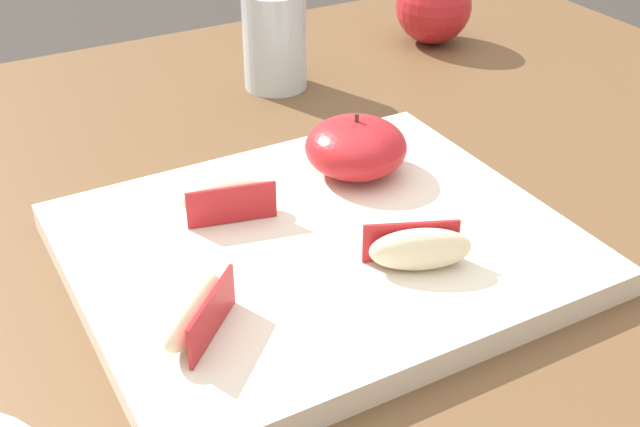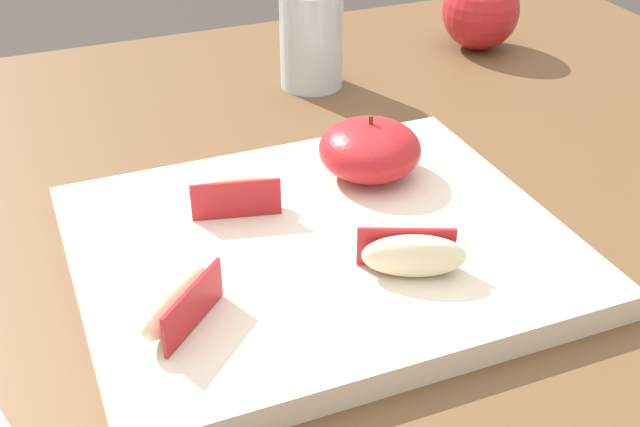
{
  "view_description": "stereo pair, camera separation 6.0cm",
  "coord_description": "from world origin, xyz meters",
  "px_view_note": "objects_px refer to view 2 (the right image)",
  "views": [
    {
      "loc": [
        -0.29,
        -0.49,
        1.13
      ],
      "look_at": [
        -0.04,
        -0.04,
        0.81
      ],
      "focal_mm": 46.01,
      "sensor_mm": 36.0,
      "label": 1
    },
    {
      "loc": [
        -0.23,
        -0.51,
        1.13
      ],
      "look_at": [
        -0.04,
        -0.04,
        0.81
      ],
      "focal_mm": 46.01,
      "sensor_mm": 36.0,
      "label": 2
    }
  ],
  "objects_px": {
    "apple_half_skin_up": "(370,149)",
    "apple_wedge_back": "(413,255)",
    "drinking_glass_water": "(311,39)",
    "cutting_board": "(320,248)",
    "whole_apple_crimson": "(481,11)",
    "apple_wedge_right": "(235,192)",
    "apple_wedge_near_knife": "(177,302)"
  },
  "relations": [
    {
      "from": "drinking_glass_water",
      "to": "apple_wedge_near_knife",
      "type": "bearing_deg",
      "value": -122.88
    },
    {
      "from": "apple_half_skin_up",
      "to": "apple_wedge_back",
      "type": "bearing_deg",
      "value": -103.01
    },
    {
      "from": "cutting_board",
      "to": "apple_wedge_right",
      "type": "xyz_separation_m",
      "value": [
        -0.05,
        0.06,
        0.03
      ]
    },
    {
      "from": "apple_half_skin_up",
      "to": "apple_wedge_right",
      "type": "bearing_deg",
      "value": -174.59
    },
    {
      "from": "apple_half_skin_up",
      "to": "apple_wedge_back",
      "type": "xyz_separation_m",
      "value": [
        -0.03,
        -0.14,
        -0.01
      ]
    },
    {
      "from": "apple_wedge_back",
      "to": "drinking_glass_water",
      "type": "xyz_separation_m",
      "value": [
        0.08,
        0.38,
        0.02
      ]
    },
    {
      "from": "apple_wedge_back",
      "to": "apple_wedge_near_knife",
      "type": "distance_m",
      "value": 0.16
    },
    {
      "from": "cutting_board",
      "to": "apple_wedge_back",
      "type": "bearing_deg",
      "value": -58.5
    },
    {
      "from": "apple_wedge_back",
      "to": "apple_wedge_right",
      "type": "distance_m",
      "value": 0.16
    },
    {
      "from": "apple_half_skin_up",
      "to": "whole_apple_crimson",
      "type": "relative_size",
      "value": 0.85
    },
    {
      "from": "apple_half_skin_up",
      "to": "apple_wedge_near_knife",
      "type": "bearing_deg",
      "value": -146.57
    },
    {
      "from": "apple_wedge_right",
      "to": "apple_wedge_near_knife",
      "type": "height_order",
      "value": "same"
    },
    {
      "from": "apple_wedge_right",
      "to": "apple_wedge_near_knife",
      "type": "distance_m",
      "value": 0.14
    },
    {
      "from": "cutting_board",
      "to": "apple_half_skin_up",
      "type": "distance_m",
      "value": 0.11
    },
    {
      "from": "cutting_board",
      "to": "apple_half_skin_up",
      "type": "bearing_deg",
      "value": 44.19
    },
    {
      "from": "apple_half_skin_up",
      "to": "drinking_glass_water",
      "type": "height_order",
      "value": "drinking_glass_water"
    },
    {
      "from": "apple_wedge_right",
      "to": "drinking_glass_water",
      "type": "bearing_deg",
      "value": 56.92
    },
    {
      "from": "apple_wedge_right",
      "to": "apple_wedge_near_knife",
      "type": "xyz_separation_m",
      "value": [
        -0.07,
        -0.12,
        0.0
      ]
    },
    {
      "from": "cutting_board",
      "to": "apple_wedge_right",
      "type": "distance_m",
      "value": 0.08
    },
    {
      "from": "cutting_board",
      "to": "apple_wedge_near_knife",
      "type": "relative_size",
      "value": 5.21
    },
    {
      "from": "apple_half_skin_up",
      "to": "cutting_board",
      "type": "bearing_deg",
      "value": -135.81
    },
    {
      "from": "apple_wedge_near_knife",
      "to": "apple_wedge_back",
      "type": "bearing_deg",
      "value": -3.9
    },
    {
      "from": "drinking_glass_water",
      "to": "cutting_board",
      "type": "bearing_deg",
      "value": -110.58
    },
    {
      "from": "apple_wedge_back",
      "to": "apple_wedge_right",
      "type": "bearing_deg",
      "value": 124.47
    },
    {
      "from": "apple_wedge_back",
      "to": "apple_half_skin_up",
      "type": "bearing_deg",
      "value": 76.99
    },
    {
      "from": "cutting_board",
      "to": "drinking_glass_water",
      "type": "relative_size",
      "value": 3.39
    },
    {
      "from": "apple_wedge_right",
      "to": "cutting_board",
      "type": "bearing_deg",
      "value": -52.41
    },
    {
      "from": "apple_half_skin_up",
      "to": "whole_apple_crimson",
      "type": "bearing_deg",
      "value": 44.65
    },
    {
      "from": "apple_half_skin_up",
      "to": "apple_wedge_back",
      "type": "distance_m",
      "value": 0.14
    },
    {
      "from": "apple_wedge_back",
      "to": "drinking_glass_water",
      "type": "bearing_deg",
      "value": 78.77
    },
    {
      "from": "apple_wedge_back",
      "to": "apple_wedge_right",
      "type": "xyz_separation_m",
      "value": [
        -0.09,
        0.13,
        0.0
      ]
    },
    {
      "from": "apple_wedge_back",
      "to": "cutting_board",
      "type": "bearing_deg",
      "value": 121.5
    }
  ]
}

